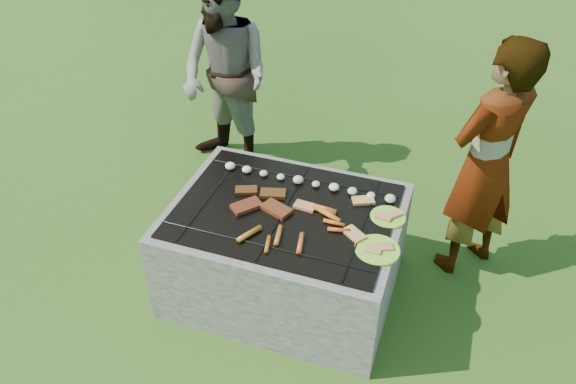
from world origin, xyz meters
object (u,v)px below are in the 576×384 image
Objects in this scene: plate_far at (388,217)px; plate_near at (377,250)px; bystander at (226,77)px; fire_pit at (285,252)px; cook at (486,164)px.

plate_far is 0.28m from plate_near.
plate_far is at bearing -12.45° from bystander.
plate_far is at bearing 13.03° from fire_pit.
bystander reaches higher than plate_near.
bystander is at bearing 145.07° from plate_far.
plate_far is 0.68m from cook.
fire_pit is at bearing -18.07° from cook.
fire_pit is 4.51× the size of plate_near.
cook is (0.46, 0.47, 0.16)m from plate_far.
fire_pit is at bearing -30.00° from bystander.
bystander is at bearing 138.11° from plate_near.
bystander is (-1.42, 1.28, 0.17)m from plate_near.
cook is at bearing 6.82° from bystander.
bystander reaches higher than cook.
cook is 0.99× the size of bystander.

